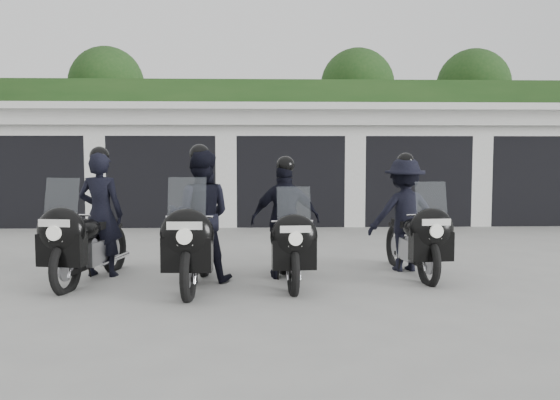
{
  "coord_description": "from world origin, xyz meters",
  "views": [
    {
      "loc": [
        -0.76,
        -8.77,
        1.77
      ],
      "look_at": [
        -0.44,
        0.45,
        1.05
      ],
      "focal_mm": 38.0,
      "sensor_mm": 36.0,
      "label": 1
    }
  ],
  "objects_px": {
    "police_bike_b": "(198,224)",
    "police_bike_c": "(287,227)",
    "police_bike_d": "(408,220)",
    "police_bike_a": "(91,226)"
  },
  "relations": [
    {
      "from": "police_bike_b",
      "to": "police_bike_c",
      "type": "distance_m",
      "value": 1.22
    },
    {
      "from": "police_bike_a",
      "to": "police_bike_d",
      "type": "relative_size",
      "value": 1.04
    },
    {
      "from": "police_bike_a",
      "to": "police_bike_c",
      "type": "distance_m",
      "value": 2.73
    },
    {
      "from": "police_bike_a",
      "to": "police_bike_b",
      "type": "xyz_separation_m",
      "value": [
        1.52,
        -0.29,
        0.06
      ]
    },
    {
      "from": "police_bike_b",
      "to": "police_bike_d",
      "type": "bearing_deg",
      "value": 14.97
    },
    {
      "from": "police_bike_b",
      "to": "police_bike_c",
      "type": "height_order",
      "value": "police_bike_b"
    },
    {
      "from": "police_bike_c",
      "to": "police_bike_d",
      "type": "height_order",
      "value": "police_bike_d"
    },
    {
      "from": "police_bike_b",
      "to": "police_bike_d",
      "type": "relative_size",
      "value": 1.07
    },
    {
      "from": "police_bike_b",
      "to": "police_bike_d",
      "type": "xyz_separation_m",
      "value": [
        3.04,
        0.68,
        -0.04
      ]
    },
    {
      "from": "police_bike_b",
      "to": "police_bike_c",
      "type": "bearing_deg",
      "value": 10.41
    }
  ]
}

